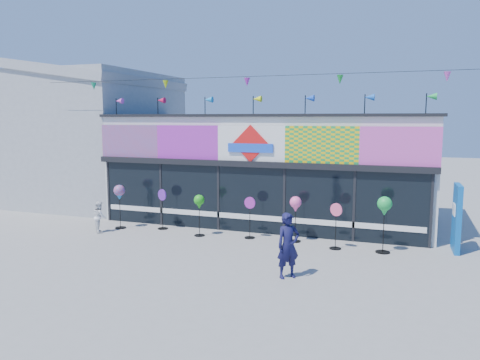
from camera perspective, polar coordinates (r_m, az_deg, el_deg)
The scene contains 13 objects.
ground at distance 13.34m, azimuth -3.45°, elevation -9.70°, with size 80.00×80.00×0.00m, color gray.
kite_shop at distance 18.44m, azimuth 3.83°, elevation 1.60°, with size 16.00×5.70×5.31m.
neighbour_building at distance 24.02m, azimuth -19.07°, elevation 5.34°, with size 8.18×7.20×6.87m.
blue_sign at distance 15.32m, azimuth 24.91°, elevation -4.22°, with size 0.20×1.01×2.02m.
spinner_0 at distance 17.32m, azimuth -14.49°, elevation -1.62°, with size 0.40×0.40×1.58m.
spinner_1 at distance 16.98m, azimuth -9.44°, elevation -3.39°, with size 0.39×0.37×1.44m.
spinner_2 at distance 15.76m, azimuth -5.00°, elevation -2.81°, with size 0.36×0.36×1.41m.
spinner_3 at distance 15.48m, azimuth 1.21°, elevation -4.47°, with size 0.39×0.35×1.38m.
spinner_4 at distance 15.05m, azimuth 6.79°, elevation -3.11°, with size 0.37×0.37×1.48m.
spinner_5 at distance 14.51m, azimuth 11.60°, elevation -5.38°, with size 0.38×0.36×1.41m.
spinner_6 at distance 14.34m, azimuth 17.20°, elevation -3.26°, with size 0.43×0.43×1.68m.
adult_man at distance 11.75m, azimuth 5.89°, elevation -7.96°, with size 0.60×0.39×1.64m, color #13133C.
child at distance 17.07m, azimuth -16.73°, elevation -4.30°, with size 0.53×0.30×1.09m, color white.
Camera 1 is at (5.07, -11.69, 3.95)m, focal length 35.00 mm.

